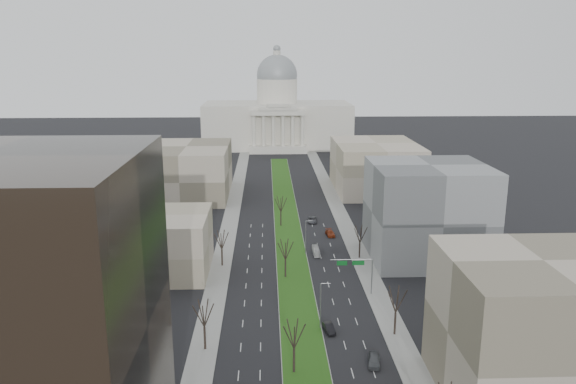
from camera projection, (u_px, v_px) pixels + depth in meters
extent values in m
plane|color=black|center=(287.00, 226.00, 168.87)|extent=(600.00, 600.00, 0.00)
cube|color=#999993|center=(288.00, 227.00, 167.88)|extent=(8.00, 222.00, 0.15)
cube|color=#185115|center=(288.00, 226.00, 167.86)|extent=(7.70, 221.70, 0.06)
cube|color=gray|center=(223.00, 255.00, 143.94)|extent=(5.00, 330.00, 0.15)
cube|color=gray|center=(359.00, 254.00, 145.26)|extent=(5.00, 330.00, 0.15)
cube|color=beige|center=(277.00, 125.00, 311.49)|extent=(80.00, 40.00, 24.00)
cube|color=beige|center=(278.00, 149.00, 291.58)|extent=(30.00, 6.00, 4.00)
cube|color=beige|center=(278.00, 113.00, 287.02)|extent=(28.00, 5.00, 2.50)
cube|color=beige|center=(278.00, 109.00, 286.54)|extent=(20.00, 5.00, 1.80)
cube|color=beige|center=(278.00, 106.00, 286.16)|extent=(12.00, 5.00, 1.60)
cylinder|color=beige|center=(277.00, 92.00, 307.17)|extent=(22.00, 22.00, 14.00)
sphere|color=gray|center=(277.00, 75.00, 305.01)|extent=(22.00, 22.00, 22.00)
cylinder|color=beige|center=(277.00, 54.00, 302.37)|extent=(4.00, 4.00, 4.00)
sphere|color=gray|center=(277.00, 49.00, 301.65)|extent=(4.00, 4.00, 4.00)
cylinder|color=beige|center=(254.00, 130.00, 288.71)|extent=(2.00, 2.00, 16.00)
cylinder|color=beige|center=(264.00, 130.00, 288.90)|extent=(2.00, 2.00, 16.00)
cylinder|color=beige|center=(273.00, 130.00, 289.09)|extent=(2.00, 2.00, 16.00)
cylinder|color=beige|center=(283.00, 130.00, 289.28)|extent=(2.00, 2.00, 16.00)
cylinder|color=beige|center=(293.00, 130.00, 289.47)|extent=(2.00, 2.00, 16.00)
cylinder|color=beige|center=(302.00, 130.00, 289.66)|extent=(2.00, 2.00, 16.00)
cube|color=tan|center=(153.00, 243.00, 131.99)|extent=(26.00, 22.00, 14.00)
cube|color=gray|center=(535.00, 331.00, 82.11)|extent=(26.00, 24.00, 22.00)
cube|color=slate|center=(428.00, 212.00, 140.11)|extent=(28.00, 26.00, 24.00)
cube|color=gray|center=(187.00, 171.00, 204.19)|extent=(30.00, 40.00, 18.00)
cube|color=tan|center=(375.00, 167.00, 211.68)|extent=(30.00, 40.00, 18.00)
cylinder|color=black|center=(205.00, 338.00, 97.86)|extent=(0.40, 0.40, 4.32)
cylinder|color=black|center=(222.00, 258.00, 136.67)|extent=(0.40, 0.40, 4.22)
cylinder|color=black|center=(395.00, 324.00, 103.03)|extent=(0.40, 0.40, 4.42)
cylinder|color=black|center=(360.00, 251.00, 141.87)|extent=(0.40, 0.40, 4.03)
cylinder|color=black|center=(294.00, 361.00, 90.67)|extent=(0.40, 0.40, 4.32)
cylinder|color=black|center=(285.00, 269.00, 129.47)|extent=(0.40, 0.40, 4.32)
cylinder|color=black|center=(281.00, 219.00, 168.27)|extent=(0.40, 0.40, 4.32)
cylinder|color=gray|center=(320.00, 306.00, 104.88)|extent=(0.20, 0.20, 9.00)
cylinder|color=gray|center=(326.00, 283.00, 103.81)|extent=(1.80, 0.12, 0.12)
cylinder|color=gray|center=(306.00, 238.00, 143.68)|extent=(0.20, 0.20, 9.00)
cylinder|color=gray|center=(309.00, 221.00, 142.61)|extent=(1.80, 0.12, 0.12)
cylinder|color=gray|center=(372.00, 277.00, 120.02)|extent=(0.24, 0.24, 8.00)
cylinder|color=gray|center=(352.00, 260.00, 118.89)|extent=(9.00, 0.18, 0.18)
cube|color=#0C591E|center=(358.00, 263.00, 119.22)|extent=(2.60, 0.08, 1.00)
cube|color=#0C591E|center=(342.00, 263.00, 119.08)|extent=(2.20, 0.08, 1.00)
imported|color=#46494E|center=(374.00, 360.00, 93.48)|extent=(2.79, 5.20, 1.68)
imported|color=black|center=(329.00, 328.00, 104.55)|extent=(2.29, 4.68, 1.48)
imported|color=maroon|center=(330.00, 233.00, 159.62)|extent=(2.64, 5.45, 1.53)
imported|color=#484950|center=(312.00, 220.00, 172.38)|extent=(3.14, 5.85, 1.56)
imported|color=silver|center=(316.00, 251.00, 144.81)|extent=(1.62, 6.50, 1.81)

